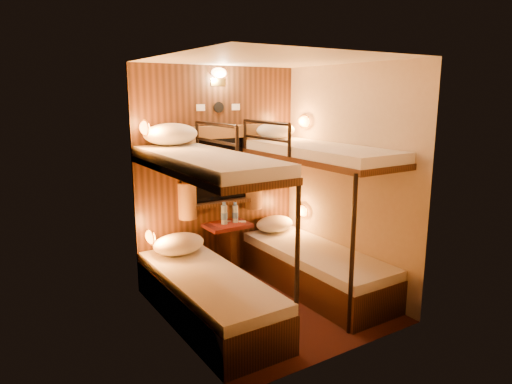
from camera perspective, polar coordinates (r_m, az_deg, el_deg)
floor at (r=4.76m, az=1.64°, el=-13.97°), size 2.10×2.10×0.00m
ceiling at (r=4.28m, az=1.84°, el=16.24°), size 2.10×2.10×0.00m
wall_back at (r=5.25m, az=-4.74°, el=2.30°), size 2.40×0.00×2.40m
wall_front at (r=3.57m, az=11.28°, el=-2.60°), size 2.40×0.00×2.40m
wall_left at (r=3.90m, az=-10.49°, el=-1.30°), size 0.00×2.40×2.40m
wall_right at (r=4.99m, az=11.28°, el=1.59°), size 0.00×2.40×2.40m
back_panel at (r=5.24m, az=-4.66°, el=2.28°), size 2.00×0.03×2.40m
bunk_left at (r=4.29m, az=-6.11°, el=-8.90°), size 0.72×1.90×1.82m
bunk_right at (r=4.96m, az=7.46°, el=-5.98°), size 0.72×1.90×1.82m
window at (r=5.21m, az=-4.50°, el=2.03°), size 1.00×0.12×0.79m
curtains at (r=5.17m, az=-4.34°, el=2.88°), size 1.10×0.22×1.00m
back_fixtures at (r=5.13m, az=-4.67°, el=13.81°), size 0.54×0.09×0.48m
reading_lamps at (r=4.94m, az=-2.84°, el=2.18°), size 2.00×0.20×1.25m
table at (r=5.27m, az=-3.56°, el=-6.45°), size 0.50×0.34×0.66m
bottle_left at (r=5.15m, az=-4.00°, el=-2.87°), size 0.07×0.07×0.26m
bottle_right at (r=5.22m, az=-2.62°, el=-2.77°), size 0.07×0.07×0.24m
sachet_a at (r=5.27m, az=-1.75°, el=-3.71°), size 0.10×0.09×0.01m
sachet_b at (r=5.29m, az=-3.48°, el=-3.69°), size 0.08×0.07×0.01m
pillow_lower_left at (r=4.85m, az=-9.63°, el=-6.41°), size 0.55×0.39×0.21m
pillow_lower_right at (r=5.55m, az=2.34°, el=-3.99°), size 0.48×0.34×0.19m
pillow_upper_left at (r=4.71m, az=-10.61°, el=7.13°), size 0.56×0.40×0.22m
pillow_upper_right at (r=5.35m, az=2.47°, el=7.72°), size 0.48×0.35×0.19m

